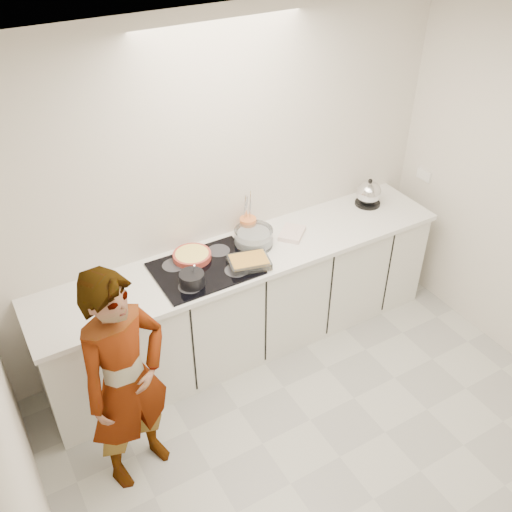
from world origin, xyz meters
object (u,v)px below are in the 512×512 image
tart_dish (192,256)px  mixing_bowl (254,238)px  saucepan (192,279)px  cook (126,382)px  baking_dish (249,262)px  kettle (369,194)px  utensil_crock (248,227)px  hob (205,269)px

tart_dish → mixing_bowl: 0.49m
saucepan → cook: size_ratio=0.13×
saucepan → mixing_bowl: 0.65m
tart_dish → mixing_bowl: size_ratio=0.97×
saucepan → cook: bearing=-143.5°
baking_dish → saucepan: bearing=180.0°
mixing_bowl → kettle: (1.13, 0.04, 0.04)m
mixing_bowl → cook: bearing=-150.8°
utensil_crock → cook: cook is taller
mixing_bowl → saucepan: bearing=-160.1°
hob → kettle: 1.60m
tart_dish → saucepan: 0.31m
utensil_crock → cook: bearing=-147.1°
cook → utensil_crock: bearing=15.0°
kettle → cook: cook is taller
mixing_bowl → kettle: 1.13m
hob → utensil_crock: utensil_crock is taller
tart_dish → baking_dish: baking_dish is taller
kettle → cook: bearing=-162.6°
saucepan → utensil_crock: size_ratio=1.28×
saucepan → kettle: (1.75, 0.26, 0.04)m
hob → tart_dish: bearing=101.7°
baking_dish → cook: (-1.12, -0.49, -0.16)m
tart_dish → kettle: (1.62, -0.02, 0.06)m
saucepan → cook: (-0.67, -0.49, -0.17)m
mixing_bowl → hob: bearing=-168.6°
hob → baking_dish: size_ratio=2.16×
hob → kettle: size_ratio=2.59×
hob → baking_dish: bearing=-24.5°
saucepan → baking_dish: 0.45m
hob → tart_dish: (-0.03, 0.15, 0.03)m
baking_dish → mixing_bowl: bearing=53.0°
baking_dish → cook: size_ratio=0.21×
tart_dish → cook: 1.12m
saucepan → baking_dish: saucepan is taller
tart_dish → cook: size_ratio=0.21×
kettle → utensil_crock: 1.11m
hob → utensil_crock: bearing=24.8°
utensil_crock → kettle: bearing=-4.6°
hob → kettle: bearing=4.7°
tart_dish → utensil_crock: (0.51, 0.07, 0.04)m
baking_dish → kettle: kettle is taller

